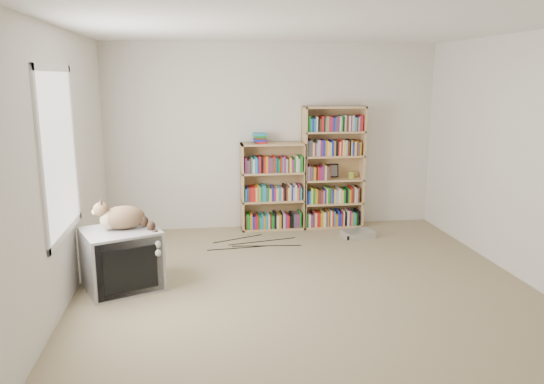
{
  "coord_description": "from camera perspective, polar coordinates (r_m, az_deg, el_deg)",
  "views": [
    {
      "loc": [
        -1.02,
        -4.66,
        2.05
      ],
      "look_at": [
        -0.23,
        1.0,
        0.81
      ],
      "focal_mm": 35.0,
      "sensor_mm": 36.0,
      "label": 1
    }
  ],
  "objects": [
    {
      "name": "floor",
      "position": [
        5.19,
        4.09,
        -11.06
      ],
      "size": [
        4.5,
        5.0,
        0.01
      ],
      "primitive_type": "cube",
      "color": "tan",
      "rests_on": "ground"
    },
    {
      "name": "wall_back",
      "position": [
        7.27,
        0.15,
        5.93
      ],
      "size": [
        4.5,
        0.02,
        2.5
      ],
      "primitive_type": "cube",
      "color": "silver",
      "rests_on": "floor"
    },
    {
      "name": "wall_front",
      "position": [
        2.52,
        16.48,
        -6.85
      ],
      "size": [
        4.5,
        0.02,
        2.5
      ],
      "primitive_type": "cube",
      "color": "silver",
      "rests_on": "floor"
    },
    {
      "name": "wall_left",
      "position": [
        4.89,
        -22.45,
        1.87
      ],
      "size": [
        0.02,
        5.0,
        2.5
      ],
      "primitive_type": "cube",
      "color": "silver",
      "rests_on": "floor"
    },
    {
      "name": "wall_right",
      "position": [
        5.75,
        26.85,
        2.91
      ],
      "size": [
        0.02,
        5.0,
        2.5
      ],
      "primitive_type": "cube",
      "color": "silver",
      "rests_on": "floor"
    },
    {
      "name": "ceiling",
      "position": [
        4.79,
        4.57,
        17.59
      ],
      "size": [
        4.5,
        5.0,
        0.02
      ],
      "primitive_type": "cube",
      "color": "white",
      "rests_on": "wall_back"
    },
    {
      "name": "window",
      "position": [
        5.05,
        -21.91,
        3.96
      ],
      "size": [
        0.02,
        1.22,
        1.52
      ],
      "primitive_type": "cube",
      "color": "white",
      "rests_on": "wall_left"
    },
    {
      "name": "crt_tv",
      "position": [
        5.47,
        -15.89,
        -6.94
      ],
      "size": [
        0.87,
        0.84,
        0.6
      ],
      "rotation": [
        0.0,
        0.0,
        0.4
      ],
      "color": "#A1A1A3",
      "rests_on": "floor"
    },
    {
      "name": "cat",
      "position": [
        5.35,
        -15.24,
        -3.02
      ],
      "size": [
        0.66,
        0.45,
        0.5
      ],
      "rotation": [
        0.0,
        0.0,
        0.19
      ],
      "color": "#382917",
      "rests_on": "crt_tv"
    },
    {
      "name": "bookcase_tall",
      "position": [
        7.36,
        6.53,
        2.37
      ],
      "size": [
        0.83,
        0.3,
        1.67
      ],
      "color": "tan",
      "rests_on": "floor"
    },
    {
      "name": "bookcase_short",
      "position": [
        7.25,
        0.08,
        0.23
      ],
      "size": [
        0.86,
        0.3,
        1.19
      ],
      "color": "tan",
      "rests_on": "floor"
    },
    {
      "name": "book_stack",
      "position": [
        7.13,
        -1.24,
        5.82
      ],
      "size": [
        0.19,
        0.24,
        0.13
      ],
      "primitive_type": "cube",
      "color": "red",
      "rests_on": "bookcase_short"
    },
    {
      "name": "green_mug",
      "position": [
        7.42,
        8.54,
        1.85
      ],
      "size": [
        0.08,
        0.08,
        0.09
      ],
      "primitive_type": "cylinder",
      "color": "#87A62F",
      "rests_on": "bookcase_tall"
    },
    {
      "name": "framed_print",
      "position": [
        7.45,
        6.6,
        2.32
      ],
      "size": [
        0.14,
        0.05,
        0.19
      ],
      "primitive_type": "cube",
      "rotation": [
        -0.17,
        0.0,
        0.0
      ],
      "color": "black",
      "rests_on": "bookcase_tall"
    },
    {
      "name": "dvd_player",
      "position": [
        7.04,
        9.21,
        -4.48
      ],
      "size": [
        0.44,
        0.36,
        0.09
      ],
      "primitive_type": "cube",
      "rotation": [
        0.0,
        0.0,
        0.22
      ],
      "color": "silver",
      "rests_on": "floor"
    },
    {
      "name": "wall_outlet",
      "position": [
        5.86,
        -19.68,
        -5.67
      ],
      "size": [
        0.01,
        0.08,
        0.13
      ],
      "primitive_type": "cube",
      "color": "silver",
      "rests_on": "wall_left"
    },
    {
      "name": "floor_cables",
      "position": [
        6.77,
        0.83,
        -5.35
      ],
      "size": [
        1.2,
        0.7,
        0.01
      ],
      "primitive_type": null,
      "color": "black",
      "rests_on": "floor"
    }
  ]
}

